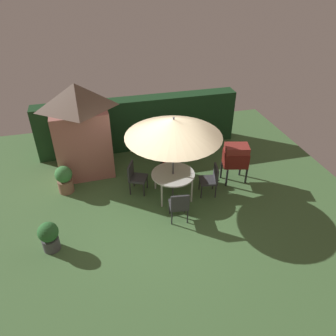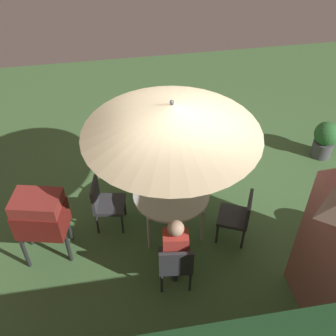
{
  "view_description": "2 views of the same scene",
  "coord_description": "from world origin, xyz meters",
  "px_view_note": "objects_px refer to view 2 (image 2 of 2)",
  "views": [
    {
      "loc": [
        -1.46,
        -6.41,
        5.71
      ],
      "look_at": [
        0.22,
        0.26,
        1.12
      ],
      "focal_mm": 34.41,
      "sensor_mm": 36.0,
      "label": 1
    },
    {
      "loc": [
        1.22,
        4.9,
        5.22
      ],
      "look_at": [
        0.41,
        0.16,
        0.91
      ],
      "focal_mm": 43.64,
      "sensor_mm": 36.0,
      "label": 2
    }
  ],
  "objects_px": {
    "patio_umbrella": "(172,119)",
    "bbq_grill": "(40,215)",
    "potted_plant_by_grill": "(325,139)",
    "person_in_red": "(175,246)",
    "patio_table": "(171,195)",
    "chair_near_shed": "(176,263)",
    "chair_toward_hedge": "(168,158)",
    "chair_toward_house": "(104,201)",
    "chair_far_side": "(239,215)"
  },
  "relations": [
    {
      "from": "chair_near_shed",
      "to": "chair_far_side",
      "type": "bearing_deg",
      "value": -148.2
    },
    {
      "from": "potted_plant_by_grill",
      "to": "person_in_red",
      "type": "height_order",
      "value": "person_in_red"
    },
    {
      "from": "chair_near_shed",
      "to": "potted_plant_by_grill",
      "type": "xyz_separation_m",
      "value": [
        -3.37,
        -2.39,
        -0.11
      ]
    },
    {
      "from": "chair_near_shed",
      "to": "chair_toward_hedge",
      "type": "bearing_deg",
      "value": -96.76
    },
    {
      "from": "chair_far_side",
      "to": "chair_toward_house",
      "type": "xyz_separation_m",
      "value": [
        2.03,
        -0.63,
        0.0
      ]
    },
    {
      "from": "patio_table",
      "to": "chair_toward_house",
      "type": "height_order",
      "value": "chair_toward_house"
    },
    {
      "from": "patio_umbrella",
      "to": "bbq_grill",
      "type": "bearing_deg",
      "value": 7.11
    },
    {
      "from": "patio_table",
      "to": "bbq_grill",
      "type": "xyz_separation_m",
      "value": [
        1.94,
        0.24,
        0.18
      ]
    },
    {
      "from": "patio_umbrella",
      "to": "potted_plant_by_grill",
      "type": "height_order",
      "value": "patio_umbrella"
    },
    {
      "from": "patio_umbrella",
      "to": "chair_toward_house",
      "type": "height_order",
      "value": "patio_umbrella"
    },
    {
      "from": "patio_table",
      "to": "chair_toward_hedge",
      "type": "xyz_separation_m",
      "value": [
        -0.12,
        -1.06,
        -0.15
      ]
    },
    {
      "from": "bbq_grill",
      "to": "chair_near_shed",
      "type": "bearing_deg",
      "value": 153.65
    },
    {
      "from": "patio_table",
      "to": "patio_umbrella",
      "type": "xyz_separation_m",
      "value": [
        0.0,
        0.0,
        1.44
      ]
    },
    {
      "from": "patio_table",
      "to": "person_in_red",
      "type": "distance_m",
      "value": 1.06
    },
    {
      "from": "patio_table",
      "to": "chair_near_shed",
      "type": "bearing_deg",
      "value": 83.06
    },
    {
      "from": "patio_table",
      "to": "chair_toward_hedge",
      "type": "height_order",
      "value": "chair_toward_hedge"
    },
    {
      "from": "patio_table",
      "to": "bbq_grill",
      "type": "bearing_deg",
      "value": 7.11
    },
    {
      "from": "patio_table",
      "to": "potted_plant_by_grill",
      "type": "height_order",
      "value": "potted_plant_by_grill"
    },
    {
      "from": "patio_umbrella",
      "to": "potted_plant_by_grill",
      "type": "relative_size",
      "value": 3.28
    },
    {
      "from": "chair_toward_house",
      "to": "potted_plant_by_grill",
      "type": "bearing_deg",
      "value": -166.01
    },
    {
      "from": "patio_table",
      "to": "person_in_red",
      "type": "xyz_separation_m",
      "value": [
        0.13,
        1.05,
        0.11
      ]
    },
    {
      "from": "chair_toward_hedge",
      "to": "person_in_red",
      "type": "height_order",
      "value": "person_in_red"
    },
    {
      "from": "patio_umbrella",
      "to": "chair_toward_house",
      "type": "relative_size",
      "value": 2.76
    },
    {
      "from": "chair_far_side",
      "to": "chair_toward_house",
      "type": "bearing_deg",
      "value": -17.28
    },
    {
      "from": "bbq_grill",
      "to": "chair_far_side",
      "type": "distance_m",
      "value": 2.95
    },
    {
      "from": "chair_near_shed",
      "to": "chair_toward_house",
      "type": "relative_size",
      "value": 1.0
    },
    {
      "from": "potted_plant_by_grill",
      "to": "patio_table",
      "type": "bearing_deg",
      "value": 21.24
    },
    {
      "from": "patio_table",
      "to": "chair_near_shed",
      "type": "distance_m",
      "value": 1.15
    },
    {
      "from": "patio_table",
      "to": "chair_far_side",
      "type": "distance_m",
      "value": 1.09
    },
    {
      "from": "chair_near_shed",
      "to": "chair_toward_house",
      "type": "xyz_separation_m",
      "value": [
        0.91,
        -1.32,
        0.0
      ]
    },
    {
      "from": "patio_umbrella",
      "to": "bbq_grill",
      "type": "distance_m",
      "value": 2.33
    },
    {
      "from": "patio_table",
      "to": "potted_plant_by_grill",
      "type": "distance_m",
      "value": 3.48
    },
    {
      "from": "potted_plant_by_grill",
      "to": "person_in_red",
      "type": "distance_m",
      "value": 4.09
    },
    {
      "from": "person_in_red",
      "to": "chair_near_shed",
      "type": "bearing_deg",
      "value": 83.06
    },
    {
      "from": "patio_table",
      "to": "chair_toward_hedge",
      "type": "bearing_deg",
      "value": -96.58
    },
    {
      "from": "bbq_grill",
      "to": "chair_toward_hedge",
      "type": "distance_m",
      "value": 2.46
    },
    {
      "from": "chair_near_shed",
      "to": "chair_toward_hedge",
      "type": "distance_m",
      "value": 2.21
    },
    {
      "from": "chair_near_shed",
      "to": "potted_plant_by_grill",
      "type": "bearing_deg",
      "value": -144.64
    },
    {
      "from": "chair_far_side",
      "to": "potted_plant_by_grill",
      "type": "bearing_deg",
      "value": -142.98
    },
    {
      "from": "chair_near_shed",
      "to": "chair_toward_hedge",
      "type": "xyz_separation_m",
      "value": [
        -0.26,
        -2.19,
        0.0
      ]
    },
    {
      "from": "patio_umbrella",
      "to": "bbq_grill",
      "type": "relative_size",
      "value": 2.07
    },
    {
      "from": "patio_umbrella",
      "to": "person_in_red",
      "type": "height_order",
      "value": "patio_umbrella"
    },
    {
      "from": "person_in_red",
      "to": "potted_plant_by_grill",
      "type": "bearing_deg",
      "value": -145.53
    },
    {
      "from": "potted_plant_by_grill",
      "to": "bbq_grill",
      "type": "bearing_deg",
      "value": 16.16
    },
    {
      "from": "patio_umbrella",
      "to": "chair_toward_hedge",
      "type": "bearing_deg",
      "value": -96.58
    },
    {
      "from": "patio_umbrella",
      "to": "chair_far_side",
      "type": "height_order",
      "value": "patio_umbrella"
    },
    {
      "from": "bbq_grill",
      "to": "potted_plant_by_grill",
      "type": "distance_m",
      "value": 5.4
    },
    {
      "from": "bbq_grill",
      "to": "potted_plant_by_grill",
      "type": "relative_size",
      "value": 1.58
    },
    {
      "from": "patio_table",
      "to": "chair_near_shed",
      "type": "height_order",
      "value": "chair_near_shed"
    },
    {
      "from": "chair_far_side",
      "to": "potted_plant_by_grill",
      "type": "xyz_separation_m",
      "value": [
        -2.25,
        -1.7,
        -0.11
      ]
    }
  ]
}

